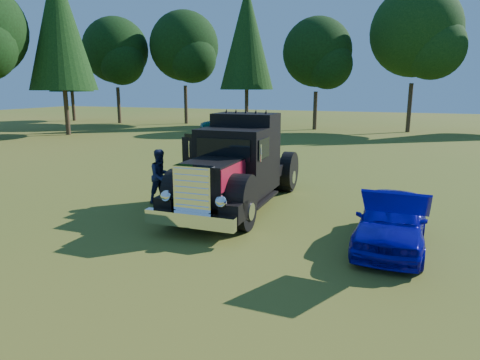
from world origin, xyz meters
name	(u,v)px	position (x,y,z in m)	size (l,w,h in m)	color
ground	(247,241)	(0.00, 0.00, 0.00)	(120.00, 120.00, 0.00)	#425F1C
treeline	(305,39)	(-4.61, 27.19, 7.77)	(72.10, 24.04, 13.84)	#2D2116
diamond_t_truck	(236,169)	(-1.38, 2.82, 1.28)	(3.31, 7.16, 3.00)	black
hotrod_coupe	(392,220)	(3.44, 0.88, 0.68)	(1.76, 4.20, 1.89)	#073BAA
spectator_near	(200,175)	(-2.77, 3.03, 0.91)	(0.67, 0.44, 1.83)	#1F314A
spectator_far	(161,176)	(-3.95, 2.46, 0.91)	(0.89, 0.69, 1.83)	#1C1F43
distant_teal_car	(223,124)	(-11.13, 24.80, 0.65)	(1.37, 3.93, 1.29)	#093837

